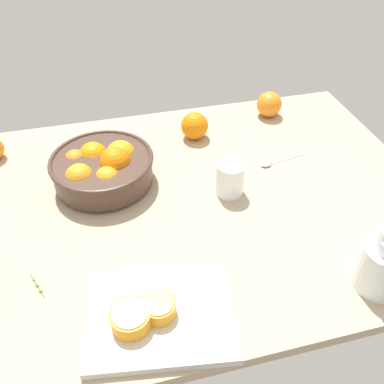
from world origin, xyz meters
TOP-DOWN VIEW (x-y plane):
  - ground_plane at (0.00, 0.00)cm, footprint 129.18×92.22cm
  - fruit_bowl at (-22.21, 12.59)cm, footprint 28.12×28.12cm
  - juice_glass at (10.13, 0.06)cm, footprint 7.66×7.66cm
  - cutting_board at (-15.23, -33.42)cm, footprint 32.51×26.94cm
  - orange_half_0 at (-21.09, -34.55)cm, footprint 7.99×7.99cm
  - orange_half_1 at (-15.41, -33.50)cm, footprint 6.82×6.82cm
  - loose_orange_0 at (35.72, 35.23)cm, footprint 8.49×8.49cm
  - loose_orange_1 at (7.63, 28.23)cm, footprint 8.60×8.60cm
  - spoon at (28.15, 9.21)cm, footprint 16.27×4.51cm
  - herb_sprig_0 at (-39.62, -19.68)cm, footprint 3.43×6.98cm

SIDE VIEW (x-z plane):
  - ground_plane at x=0.00cm, z-range -3.00..0.00cm
  - herb_sprig_0 at x=-39.62cm, z-range -0.17..0.67cm
  - spoon at x=28.15cm, z-range -0.07..0.93cm
  - cutting_board at x=-15.23cm, z-range 0.00..1.97cm
  - orange_half_1 at x=-15.41cm, z-range 1.94..5.64cm
  - orange_half_0 at x=-21.09cm, z-range 1.94..5.94cm
  - loose_orange_0 at x=35.72cm, z-range 0.00..8.49cm
  - loose_orange_1 at x=7.63cm, z-range 0.00..8.60cm
  - juice_glass at x=10.13cm, z-range -0.42..9.02cm
  - fruit_bowl at x=-22.21cm, z-range -0.67..10.88cm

